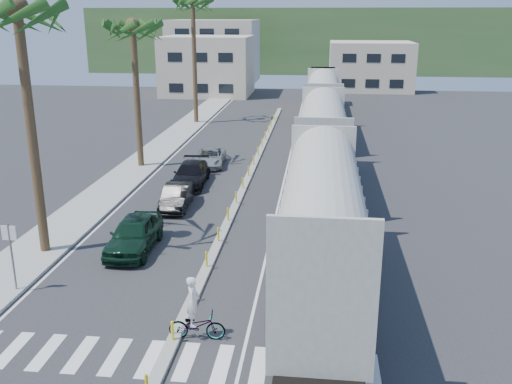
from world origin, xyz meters
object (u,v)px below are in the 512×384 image
car_lead (134,234)px  cyclist (196,319)px  street_sign (11,248)px  car_second (177,197)px

car_lead → cyclist: cyclist is taller
street_sign → car_lead: bearing=54.3°
car_lead → car_second: car_lead is taller
car_lead → cyclist: 8.70m
car_second → street_sign: bearing=-112.2°
street_sign → car_second: (3.93, 11.16, -1.28)m
street_sign → cyclist: size_ratio=1.27×
street_sign → car_lead: 6.01m
car_lead → cyclist: size_ratio=2.08×
street_sign → car_lead: street_sign is taller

